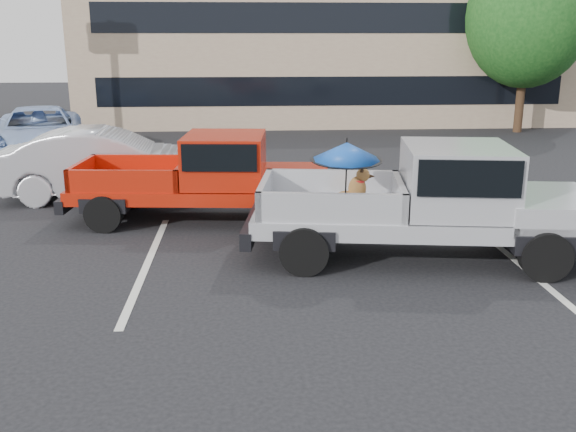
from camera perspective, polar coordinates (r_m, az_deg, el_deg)
name	(u,v)px	position (r m, az deg, el deg)	size (l,w,h in m)	color
ground	(351,309)	(8.78, 5.60, -8.19)	(90.00, 90.00, 0.00)	black
stripe_left	(148,263)	(10.65, -12.37, -4.09)	(0.12, 5.00, 0.01)	silver
stripe_right	(509,255)	(11.39, 19.04, -3.29)	(0.12, 5.00, 0.01)	silver
motel_building	(322,44)	(29.10, 3.02, 15.02)	(20.40, 8.40, 6.30)	tan
tree_right	(528,17)	(26.07, 20.56, 16.22)	(4.46, 4.46, 6.78)	#332114
tree_back	(397,17)	(32.76, 9.70, 17.01)	(4.68, 4.68, 7.11)	#332114
silver_pickup	(441,196)	(10.63, 13.45, 1.71)	(5.90, 2.70, 2.06)	black
red_pickup	(217,174)	(12.67, -6.29, 3.74)	(5.34, 2.27, 1.72)	black
silver_sedan	(108,164)	(15.00, -15.74, 4.51)	(1.66, 4.75, 1.56)	#B4B6BC
blue_suv	(40,133)	(20.78, -21.21, 6.92)	(2.48, 5.39, 1.50)	#92ACD9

